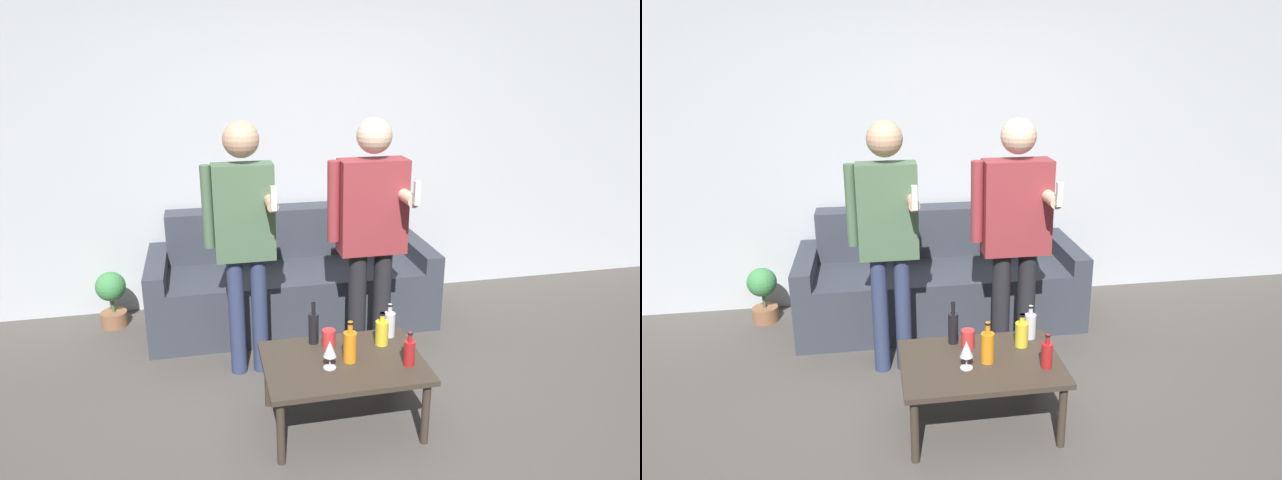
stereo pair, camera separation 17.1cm
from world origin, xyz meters
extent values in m
plane|color=#514C47|center=(0.00, 0.00, 0.00)|extent=(16.00, 16.00, 0.00)
cube|color=silver|center=(0.00, 2.27, 1.35)|extent=(8.00, 0.06, 2.70)
cube|color=#383D47|center=(-0.11, 1.68, 0.23)|extent=(1.85, 0.58, 0.46)
cube|color=#383D47|center=(-0.11, 2.08, 0.42)|extent=(1.85, 0.23, 0.85)
cube|color=#383D47|center=(-1.11, 1.79, 0.29)|extent=(0.14, 0.81, 0.59)
cube|color=#383D47|center=(0.88, 1.79, 0.29)|extent=(0.14, 0.81, 0.59)
cube|color=#3D3328|center=(-0.06, 0.44, 0.39)|extent=(0.88, 0.62, 0.03)
cylinder|color=#3D3328|center=(-0.45, 0.18, 0.19)|extent=(0.04, 0.04, 0.37)
cylinder|color=#3D3328|center=(0.33, 0.18, 0.19)|extent=(0.04, 0.04, 0.37)
cylinder|color=#3D3328|center=(-0.45, 0.70, 0.19)|extent=(0.04, 0.04, 0.37)
cylinder|color=#3D3328|center=(0.33, 0.70, 0.19)|extent=(0.04, 0.04, 0.37)
cylinder|color=orange|center=(-0.02, 0.43, 0.49)|extent=(0.07, 0.07, 0.17)
cylinder|color=orange|center=(-0.02, 0.43, 0.61)|extent=(0.03, 0.03, 0.07)
cylinder|color=black|center=(-0.02, 0.43, 0.64)|extent=(0.03, 0.03, 0.01)
cylinder|color=#B21E1E|center=(0.28, 0.33, 0.47)|extent=(0.06, 0.06, 0.14)
cylinder|color=#B21E1E|center=(0.28, 0.33, 0.57)|extent=(0.02, 0.02, 0.05)
cylinder|color=black|center=(0.28, 0.33, 0.59)|extent=(0.03, 0.03, 0.01)
cylinder|color=yellow|center=(0.21, 0.57, 0.48)|extent=(0.08, 0.08, 0.14)
cylinder|color=yellow|center=(0.21, 0.57, 0.57)|extent=(0.03, 0.03, 0.06)
cylinder|color=black|center=(0.21, 0.57, 0.60)|extent=(0.03, 0.03, 0.01)
cylinder|color=black|center=(-0.18, 0.67, 0.50)|extent=(0.06, 0.06, 0.18)
cylinder|color=black|center=(-0.18, 0.67, 0.62)|extent=(0.02, 0.02, 0.07)
cylinder|color=black|center=(-0.18, 0.67, 0.65)|extent=(0.03, 0.03, 0.01)
cylinder|color=silver|center=(0.28, 0.66, 0.48)|extent=(0.07, 0.07, 0.15)
cylinder|color=silver|center=(0.28, 0.66, 0.58)|extent=(0.03, 0.03, 0.06)
cylinder|color=black|center=(0.28, 0.66, 0.60)|extent=(0.03, 0.03, 0.01)
cylinder|color=silver|center=(-0.15, 0.38, 0.41)|extent=(0.07, 0.07, 0.01)
cylinder|color=silver|center=(-0.15, 0.38, 0.44)|extent=(0.01, 0.01, 0.07)
cone|color=silver|center=(-0.15, 0.38, 0.52)|extent=(0.07, 0.07, 0.09)
cylinder|color=red|center=(-0.10, 0.60, 0.46)|extent=(0.08, 0.08, 0.11)
cylinder|color=navy|center=(-0.59, 1.12, 0.40)|extent=(0.10, 0.10, 0.79)
cylinder|color=navy|center=(-0.44, 1.12, 0.40)|extent=(0.10, 0.10, 0.79)
cube|color=#4C6B4C|center=(-0.51, 1.12, 1.09)|extent=(0.37, 0.16, 0.59)
sphere|color=tan|center=(-0.51, 1.12, 1.53)|extent=(0.22, 0.22, 0.22)
cylinder|color=#4C6B4C|center=(-0.73, 1.12, 1.14)|extent=(0.07, 0.07, 0.51)
cylinder|color=tan|center=(-0.37, 0.99, 1.18)|extent=(0.07, 0.26, 0.07)
cube|color=white|center=(-0.37, 0.83, 1.24)|extent=(0.03, 0.03, 0.14)
cylinder|color=#232328|center=(0.20, 1.07, 0.40)|extent=(0.12, 0.12, 0.80)
cylinder|color=#232328|center=(0.37, 1.07, 0.40)|extent=(0.12, 0.12, 0.80)
cube|color=#933338|center=(0.28, 1.07, 1.09)|extent=(0.42, 0.19, 0.60)
sphere|color=beige|center=(0.28, 1.07, 1.53)|extent=(0.22, 0.22, 0.22)
cylinder|color=#933338|center=(0.03, 1.07, 1.14)|extent=(0.08, 0.08, 0.51)
cylinder|color=beige|center=(0.45, 0.94, 1.18)|extent=(0.08, 0.27, 0.08)
cube|color=white|center=(0.45, 0.77, 1.24)|extent=(0.03, 0.03, 0.14)
cylinder|color=#936042|center=(-1.48, 1.99, 0.06)|extent=(0.20, 0.20, 0.11)
cylinder|color=#476B38|center=(-1.48, 1.99, 0.18)|extent=(0.02, 0.02, 0.13)
sphere|color=#428E4C|center=(-1.48, 1.99, 0.33)|extent=(0.22, 0.22, 0.22)
camera|label=1|loc=(-0.76, -2.23, 2.02)|focal=32.00mm
camera|label=2|loc=(-0.59, -2.26, 2.02)|focal=32.00mm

